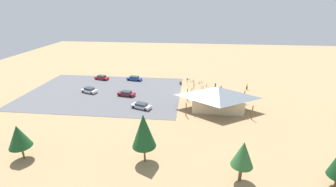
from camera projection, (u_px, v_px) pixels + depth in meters
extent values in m
plane|color=#9E7F56|center=(185.00, 92.00, 65.62)|extent=(160.00, 160.00, 0.00)
cube|color=#56565B|center=(105.00, 92.00, 65.17)|extent=(41.57, 28.84, 0.05)
cube|color=#C6B28E|center=(217.00, 103.00, 54.53)|extent=(11.40, 6.24, 3.16)
pyramid|color=slate|center=(218.00, 92.00, 53.52)|extent=(14.33, 9.18, 2.34)
cylinder|color=brown|center=(244.00, 97.00, 57.88)|extent=(0.20, 0.20, 3.16)
cylinder|color=brown|center=(187.00, 95.00, 59.26)|extent=(0.20, 0.20, 3.16)
cylinder|color=brown|center=(252.00, 113.00, 49.79)|extent=(0.20, 0.20, 3.16)
cylinder|color=brown|center=(186.00, 109.00, 51.17)|extent=(0.20, 0.20, 3.16)
cylinder|color=brown|center=(181.00, 83.00, 71.05)|extent=(0.60, 0.60, 0.90)
cylinder|color=#99999E|center=(187.00, 82.00, 70.34)|extent=(0.08, 0.08, 2.20)
cube|color=#1959B2|center=(187.00, 79.00, 70.05)|extent=(0.56, 0.04, 0.40)
cylinder|color=brown|center=(336.00, 182.00, 31.62)|extent=(0.37, 0.37, 1.88)
cylinder|color=brown|center=(240.00, 173.00, 32.72)|extent=(0.46, 0.46, 2.62)
cone|color=#2D6633|center=(243.00, 154.00, 31.57)|extent=(3.03, 3.03, 3.67)
cylinder|color=brown|center=(145.00, 154.00, 36.68)|extent=(0.29, 0.29, 2.82)
cone|color=#194C23|center=(144.00, 131.00, 35.19)|extent=(3.65, 3.65, 5.34)
cylinder|color=brown|center=(23.00, 152.00, 37.44)|extent=(0.28, 0.28, 2.26)
cone|color=#194C23|center=(19.00, 136.00, 36.36)|extent=(3.41, 3.41, 3.66)
torus|color=black|center=(207.00, 85.00, 70.15)|extent=(0.12, 0.72, 0.72)
torus|color=black|center=(206.00, 86.00, 69.19)|extent=(0.12, 0.72, 0.72)
cylinder|color=#197A7F|center=(206.00, 85.00, 69.63)|extent=(0.14, 0.97, 0.04)
cylinder|color=#197A7F|center=(207.00, 84.00, 69.77)|extent=(0.04, 0.04, 0.41)
cube|color=black|center=(207.00, 84.00, 69.70)|extent=(0.10, 0.21, 0.05)
cylinder|color=#197A7F|center=(206.00, 85.00, 69.20)|extent=(0.04, 0.04, 0.50)
cylinder|color=black|center=(206.00, 84.00, 69.10)|extent=(0.48, 0.08, 0.03)
torus|color=black|center=(202.00, 82.00, 72.29)|extent=(0.57, 0.39, 0.66)
torus|color=black|center=(199.00, 83.00, 71.89)|extent=(0.57, 0.39, 0.66)
cylinder|color=#1E7F38|center=(201.00, 82.00, 72.05)|extent=(0.77, 0.51, 0.04)
cylinder|color=#1E7F38|center=(201.00, 82.00, 72.09)|extent=(0.04, 0.04, 0.37)
cube|color=black|center=(201.00, 81.00, 72.03)|extent=(0.21, 0.18, 0.05)
cylinder|color=#1E7F38|center=(200.00, 82.00, 71.85)|extent=(0.04, 0.04, 0.42)
cylinder|color=black|center=(200.00, 81.00, 71.77)|extent=(0.29, 0.42, 0.03)
torus|color=black|center=(197.00, 93.00, 63.88)|extent=(0.08, 0.68, 0.68)
torus|color=black|center=(197.00, 92.00, 64.79)|extent=(0.08, 0.68, 0.68)
cylinder|color=#2347B7|center=(197.00, 92.00, 64.29)|extent=(0.09, 0.89, 0.04)
cylinder|color=#2347B7|center=(197.00, 92.00, 64.10)|extent=(0.04, 0.04, 0.38)
cube|color=black|center=(197.00, 91.00, 64.03)|extent=(0.09, 0.20, 0.05)
cylinder|color=#2347B7|center=(197.00, 91.00, 64.62)|extent=(0.04, 0.04, 0.41)
cylinder|color=black|center=(197.00, 90.00, 64.54)|extent=(0.48, 0.06, 0.03)
torus|color=black|center=(191.00, 90.00, 65.91)|extent=(0.51, 0.61, 0.76)
torus|color=black|center=(193.00, 89.00, 66.57)|extent=(0.51, 0.61, 0.76)
cylinder|color=#B7B7BC|center=(192.00, 89.00, 66.19)|extent=(0.63, 0.75, 0.04)
cylinder|color=#B7B7BC|center=(192.00, 89.00, 66.04)|extent=(0.04, 0.04, 0.44)
cube|color=black|center=(192.00, 88.00, 65.96)|extent=(0.19, 0.21, 0.05)
cylinder|color=#B7B7BC|center=(193.00, 88.00, 66.42)|extent=(0.04, 0.04, 0.49)
cylinder|color=black|center=(193.00, 87.00, 66.33)|extent=(0.39, 0.33, 0.03)
torus|color=black|center=(193.00, 81.00, 73.20)|extent=(0.25, 0.72, 0.74)
torus|color=black|center=(194.00, 82.00, 72.23)|extent=(0.25, 0.72, 0.74)
cylinder|color=#722D9E|center=(193.00, 81.00, 72.67)|extent=(0.31, 0.94, 0.04)
cylinder|color=#722D9E|center=(193.00, 81.00, 72.81)|extent=(0.04, 0.04, 0.46)
cube|color=black|center=(193.00, 80.00, 72.72)|extent=(0.13, 0.21, 0.05)
cylinder|color=#722D9E|center=(194.00, 81.00, 72.25)|extent=(0.04, 0.04, 0.46)
cylinder|color=black|center=(194.00, 81.00, 72.16)|extent=(0.47, 0.17, 0.03)
torus|color=black|center=(194.00, 86.00, 69.24)|extent=(0.14, 0.71, 0.71)
torus|color=black|center=(194.00, 85.00, 70.15)|extent=(0.14, 0.71, 0.71)
cylinder|color=red|center=(194.00, 85.00, 69.65)|extent=(0.17, 0.93, 0.04)
cylinder|color=red|center=(194.00, 85.00, 69.45)|extent=(0.04, 0.04, 0.44)
cube|color=black|center=(194.00, 84.00, 69.37)|extent=(0.11, 0.21, 0.05)
cylinder|color=red|center=(194.00, 84.00, 69.98)|extent=(0.04, 0.04, 0.43)
cylinder|color=black|center=(194.00, 83.00, 69.91)|extent=(0.48, 0.10, 0.03)
torus|color=black|center=(203.00, 87.00, 68.12)|extent=(0.40, 0.55, 0.64)
torus|color=black|center=(201.00, 88.00, 67.36)|extent=(0.40, 0.55, 0.64)
cylinder|color=yellow|center=(202.00, 87.00, 67.70)|extent=(0.59, 0.84, 0.04)
cylinder|color=yellow|center=(203.00, 87.00, 67.80)|extent=(0.04, 0.04, 0.42)
cube|color=black|center=(203.00, 86.00, 67.72)|extent=(0.18, 0.21, 0.05)
cylinder|color=yellow|center=(202.00, 87.00, 67.35)|extent=(0.04, 0.04, 0.45)
cylinder|color=black|center=(202.00, 87.00, 67.27)|extent=(0.42, 0.30, 0.03)
torus|color=black|center=(185.00, 95.00, 62.19)|extent=(0.74, 0.04, 0.74)
torus|color=black|center=(189.00, 95.00, 62.10)|extent=(0.74, 0.04, 0.74)
cylinder|color=black|center=(187.00, 95.00, 62.10)|extent=(0.90, 0.04, 0.04)
cylinder|color=black|center=(186.00, 94.00, 62.08)|extent=(0.04, 0.04, 0.47)
cube|color=black|center=(186.00, 94.00, 61.99)|extent=(0.20, 0.08, 0.05)
cylinder|color=black|center=(188.00, 94.00, 62.02)|extent=(0.04, 0.04, 0.50)
cylinder|color=black|center=(188.00, 94.00, 61.93)|extent=(0.03, 0.48, 0.03)
torus|color=black|center=(190.00, 81.00, 73.69)|extent=(0.68, 0.32, 0.72)
torus|color=black|center=(187.00, 80.00, 74.18)|extent=(0.68, 0.32, 0.72)
cylinder|color=silver|center=(189.00, 80.00, 73.89)|extent=(0.92, 0.43, 0.04)
cylinder|color=silver|center=(189.00, 80.00, 73.78)|extent=(0.04, 0.04, 0.39)
cube|color=black|center=(189.00, 79.00, 73.71)|extent=(0.22, 0.15, 0.05)
cylinder|color=silver|center=(187.00, 79.00, 74.06)|extent=(0.04, 0.04, 0.43)
cylinder|color=black|center=(187.00, 79.00, 73.98)|extent=(0.22, 0.45, 0.03)
cube|color=#1E42B2|center=(134.00, 79.00, 74.68)|extent=(4.94, 2.48, 0.56)
cube|color=#2D3842|center=(134.00, 77.00, 74.47)|extent=(2.86, 1.93, 0.58)
cylinder|color=black|center=(129.00, 80.00, 74.48)|extent=(0.67, 0.32, 0.64)
cylinder|color=black|center=(131.00, 78.00, 75.82)|extent=(0.67, 0.32, 0.64)
cylinder|color=black|center=(138.00, 80.00, 73.67)|extent=(0.67, 0.32, 0.64)
cylinder|color=black|center=(140.00, 79.00, 75.01)|extent=(0.67, 0.32, 0.64)
cube|color=#BCBCC1|center=(141.00, 106.00, 55.20)|extent=(5.05, 3.29, 0.59)
cube|color=#2D3842|center=(141.00, 104.00, 55.00)|extent=(3.02, 2.39, 0.49)
cylinder|color=black|center=(134.00, 107.00, 55.23)|extent=(0.68, 0.42, 0.64)
cylinder|color=black|center=(137.00, 105.00, 56.59)|extent=(0.68, 0.42, 0.64)
cylinder|color=black|center=(145.00, 110.00, 53.95)|extent=(0.68, 0.42, 0.64)
cylinder|color=black|center=(149.00, 107.00, 55.31)|extent=(0.68, 0.42, 0.64)
cube|color=maroon|center=(126.00, 94.00, 62.44)|extent=(4.77, 2.53, 0.64)
cube|color=#2D3842|center=(126.00, 92.00, 62.24)|extent=(2.77, 1.98, 0.48)
cylinder|color=black|center=(120.00, 95.00, 62.23)|extent=(0.67, 0.33, 0.64)
cylinder|color=black|center=(122.00, 93.00, 63.62)|extent=(0.67, 0.33, 0.64)
cylinder|color=black|center=(131.00, 96.00, 61.43)|extent=(0.67, 0.33, 0.64)
cylinder|color=black|center=(133.00, 94.00, 62.81)|extent=(0.67, 0.33, 0.64)
cube|color=red|center=(102.00, 78.00, 75.48)|extent=(4.77, 2.80, 0.57)
cube|color=#2D3842|center=(102.00, 76.00, 75.27)|extent=(2.81, 2.09, 0.57)
cylinder|color=black|center=(96.00, 79.00, 75.41)|extent=(0.68, 0.38, 0.64)
cylinder|color=black|center=(99.00, 77.00, 76.70)|extent=(0.68, 0.38, 0.64)
cylinder|color=black|center=(104.00, 80.00, 74.39)|extent=(0.68, 0.38, 0.64)
cylinder|color=black|center=(107.00, 78.00, 75.68)|extent=(0.68, 0.38, 0.64)
cube|color=white|center=(89.00, 91.00, 64.70)|extent=(4.74, 3.18, 0.64)
cube|color=#2D3842|center=(89.00, 89.00, 64.47)|extent=(2.85, 2.34, 0.58)
cylinder|color=black|center=(83.00, 92.00, 64.68)|extent=(0.68, 0.42, 0.64)
cylinder|color=black|center=(87.00, 90.00, 66.05)|extent=(0.68, 0.42, 0.64)
cylinder|color=black|center=(92.00, 93.00, 63.50)|extent=(0.68, 0.42, 0.64)
cylinder|color=black|center=(96.00, 91.00, 64.87)|extent=(0.68, 0.42, 0.64)
cube|color=#2D3347|center=(247.00, 88.00, 67.14)|extent=(0.39, 0.35, 0.95)
cylinder|color=yellow|center=(247.00, 85.00, 66.86)|extent=(0.36, 0.36, 0.64)
sphere|color=tan|center=(247.00, 84.00, 66.70)|extent=(0.24, 0.24, 0.24)
cube|color=#2D3347|center=(221.00, 90.00, 65.79)|extent=(0.29, 0.36, 0.84)
cylinder|color=green|center=(221.00, 87.00, 65.53)|extent=(0.36, 0.36, 0.63)
sphere|color=tan|center=(221.00, 86.00, 65.37)|extent=(0.24, 0.24, 0.24)
cube|color=#2D3347|center=(215.00, 87.00, 67.77)|extent=(0.40, 0.36, 0.85)
cylinder|color=blue|center=(215.00, 85.00, 67.49)|extent=(0.36, 0.36, 0.70)
sphere|color=tan|center=(216.00, 83.00, 67.32)|extent=(0.24, 0.24, 0.24)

